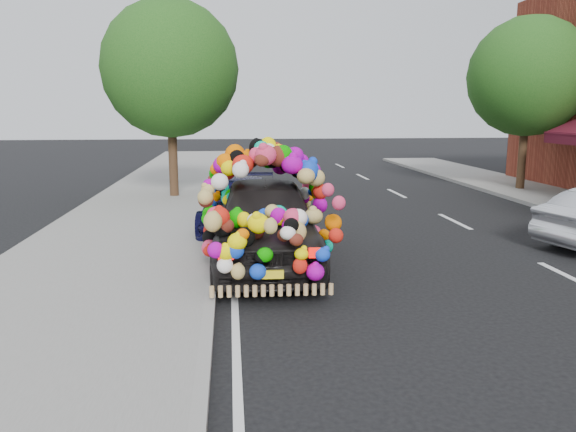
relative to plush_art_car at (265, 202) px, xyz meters
name	(u,v)px	position (x,y,z in m)	size (l,w,h in m)	color
ground	(360,286)	(1.41, -1.51, -1.15)	(100.00, 100.00, 0.00)	black
sidewalk	(82,291)	(-2.89, -1.51, -1.09)	(4.00, 60.00, 0.12)	gray
kerb	(212,287)	(-0.94, -1.51, -1.08)	(0.15, 60.00, 0.13)	gray
lane_markings	(573,279)	(5.01, -1.51, -1.14)	(6.00, 50.00, 0.01)	silver
tree_near_sidewalk	(170,69)	(-2.39, 7.99, 2.88)	(4.20, 4.20, 6.13)	#332114
tree_far_b	(528,77)	(9.41, 8.49, 2.74)	(4.00, 4.00, 5.90)	#332114
plush_art_car	(265,202)	(0.00, 0.00, 0.00)	(2.37, 4.90, 2.23)	black
navy_sedan	(240,204)	(-0.39, 3.17, -0.56)	(1.65, 4.06, 1.18)	black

